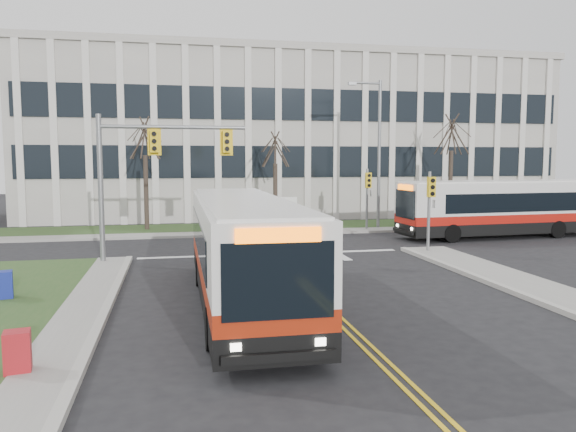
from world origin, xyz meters
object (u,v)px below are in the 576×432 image
Objects in this scene: directory_sign at (285,210)px; newspaper_box_red at (18,354)px; bus_main at (243,254)px; newspaper_box_blue at (4,287)px; streetlight at (377,146)px; bus_cross at (500,210)px.

newspaper_box_red is (-9.96, -22.80, -0.70)m from directory_sign.
bus_main is 6.97m from newspaper_box_red.
bus_main reaches higher than newspaper_box_red.
newspaper_box_blue is (-7.14, 1.92, -1.10)m from bus_main.
newspaper_box_blue is (-12.00, -16.25, -0.70)m from directory_sign.
streetlight is 20.15m from bus_main.
directory_sign is 2.11× the size of newspaper_box_red.
streetlight is at bearing -135.43° from bus_cross.
bus_cross is 25.15m from newspaper_box_blue.
newspaper_box_blue and newspaper_box_red have the same top height.
directory_sign is 24.89m from newspaper_box_red.
streetlight is 26.92m from newspaper_box_red.
newspaper_box_blue is (-23.04, -10.04, -1.08)m from bus_cross.
bus_cross is (11.04, -6.21, 0.38)m from directory_sign.
bus_main reaches higher than bus_cross.
newspaper_box_blue is 1.00× the size of newspaper_box_red.
newspaper_box_blue is at bearing -139.54° from streetlight.
streetlight is at bearing 58.69° from bus_main.
bus_cross is 12.27× the size of newspaper_box_red.
streetlight reaches higher than bus_main.
directory_sign is 12.67m from bus_cross.
bus_cross is 26.78m from newspaper_box_red.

